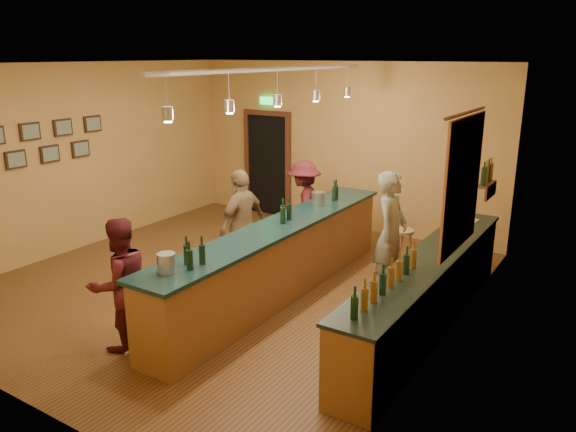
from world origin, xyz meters
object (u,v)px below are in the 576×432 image
Objects in this scene: back_counter at (427,292)px; customer_b at (242,224)px; customer_c at (304,206)px; tasting_bar at (278,255)px; bartender at (391,234)px; customer_a at (120,285)px; bar_stool at (402,239)px.

back_counter is 2.69× the size of customer_b.
back_counter is at bearing 39.80° from customer_c.
tasting_bar is 2.85× the size of bartender.
customer_b is at bearing -162.55° from customer_a.
customer_c reaches higher than tasting_bar.
customer_b is 1.55m from customer_c.
customer_c is at bearing 60.99° from bartender.
back_counter is 1.17m from bartender.
customer_b is 2.36× the size of bar_stool.
bartender is 1.13× the size of customer_a.
back_counter reaches higher than bar_stool.
back_counter is at bearing -58.81° from bar_stool.
bartender is at bearing -80.52° from bar_stool.
bartender reaches higher than customer_b.
back_counter is 1.83m from bar_stool.
customer_b is (-2.15, -0.61, -0.05)m from bartender.
bartender is at bearing 137.59° from back_counter.
bartender reaches higher than bar_stool.
bar_stool is at bearing 121.19° from back_counter.
tasting_bar is 7.12× the size of bar_stool.
bartender reaches higher than customer_a.
back_counter is 2.54× the size of bartender.
tasting_bar is 2.09m from bar_stool.
tasting_bar is 2.31m from customer_a.
bar_stool is (-0.95, 1.56, 0.08)m from back_counter.
bar_stool is (1.85, -0.11, -0.22)m from customer_c.
customer_a is 2.51m from customer_b.
bartender reaches higher than customer_c.
back_counter is 2.11m from tasting_bar.
bartender is 2.20m from customer_c.
bar_stool is at bearing 126.79° from customer_b.
customer_a is 4.05m from customer_c.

